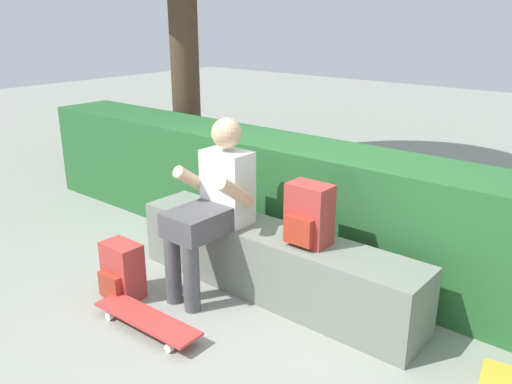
{
  "coord_description": "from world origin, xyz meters",
  "views": [
    {
      "loc": [
        2.06,
        -2.23,
        1.9
      ],
      "look_at": [
        -0.25,
        0.54,
        0.67
      ],
      "focal_mm": 37.16,
      "sensor_mm": 36.0,
      "label": 1
    }
  ],
  "objects": [
    {
      "name": "bench_main",
      "position": [
        0.0,
        0.41,
        0.24
      ],
      "size": [
        2.22,
        0.42,
        0.48
      ],
      "color": "slate",
      "rests_on": "ground"
    },
    {
      "name": "hedge_row",
      "position": [
        -0.1,
        1.08,
        0.47
      ],
      "size": [
        6.28,
        0.62,
        0.93
      ],
      "color": "#285F2D",
      "rests_on": "ground"
    },
    {
      "name": "skateboard_near_person",
      "position": [
        -0.32,
        -0.46,
        0.07
      ],
      "size": [
        0.81,
        0.23,
        0.09
      ],
      "color": "#BC3833",
      "rests_on": "ground"
    },
    {
      "name": "backpack_on_bench",
      "position": [
        0.3,
        0.4,
        0.67
      ],
      "size": [
        0.28,
        0.23,
        0.4
      ],
      "color": "#B23833",
      "rests_on": "bench_main"
    },
    {
      "name": "backpack_on_ground",
      "position": [
        -0.77,
        -0.29,
        0.19
      ],
      "size": [
        0.28,
        0.23,
        0.4
      ],
      "color": "#B23833",
      "rests_on": "ground"
    },
    {
      "name": "ground_plane",
      "position": [
        0.0,
        0.0,
        0.0
      ],
      "size": [
        24.0,
        24.0,
        0.0
      ],
      "primitive_type": "plane",
      "color": "gray"
    },
    {
      "name": "person_skater",
      "position": [
        -0.36,
        0.2,
        0.67
      ],
      "size": [
        0.49,
        0.62,
        1.23
      ],
      "color": "white",
      "rests_on": "ground"
    }
  ]
}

